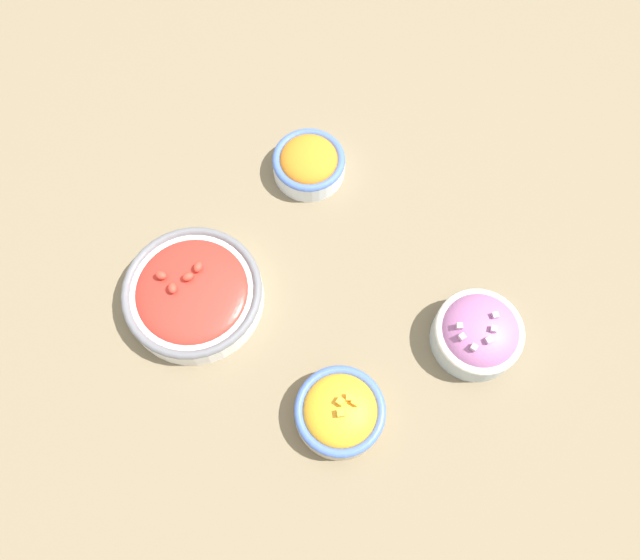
{
  "coord_description": "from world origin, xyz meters",
  "views": [
    {
      "loc": [
        0.2,
        -0.25,
        0.84
      ],
      "look_at": [
        0.0,
        0.0,
        0.03
      ],
      "focal_mm": 35.0,
      "sensor_mm": 36.0,
      "label": 1
    }
  ],
  "objects_px": {
    "bowl_squash": "(340,411)",
    "bowl_cherry_tomatoes": "(193,293)",
    "bowl_carrots": "(309,163)",
    "bowl_red_onion": "(478,333)"
  },
  "relations": [
    {
      "from": "bowl_carrots",
      "to": "bowl_squash",
      "type": "bearing_deg",
      "value": -44.04
    },
    {
      "from": "bowl_squash",
      "to": "bowl_cherry_tomatoes",
      "type": "xyz_separation_m",
      "value": [
        -0.26,
        -0.0,
        -0.0
      ]
    },
    {
      "from": "bowl_cherry_tomatoes",
      "to": "bowl_carrots",
      "type": "bearing_deg",
      "value": 92.27
    },
    {
      "from": "bowl_squash",
      "to": "bowl_red_onion",
      "type": "xyz_separation_m",
      "value": [
        0.08,
        0.2,
        0.01
      ]
    },
    {
      "from": "bowl_carrots",
      "to": "bowl_red_onion",
      "type": "bearing_deg",
      "value": -10.28
    },
    {
      "from": "bowl_squash",
      "to": "bowl_cherry_tomatoes",
      "type": "relative_size",
      "value": 0.61
    },
    {
      "from": "bowl_squash",
      "to": "bowl_red_onion",
      "type": "bearing_deg",
      "value": 68.43
    },
    {
      "from": "bowl_carrots",
      "to": "bowl_cherry_tomatoes",
      "type": "height_order",
      "value": "bowl_cherry_tomatoes"
    },
    {
      "from": "bowl_cherry_tomatoes",
      "to": "bowl_red_onion",
      "type": "relative_size",
      "value": 1.62
    },
    {
      "from": "bowl_carrots",
      "to": "bowl_red_onion",
      "type": "relative_size",
      "value": 0.92
    }
  ]
}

